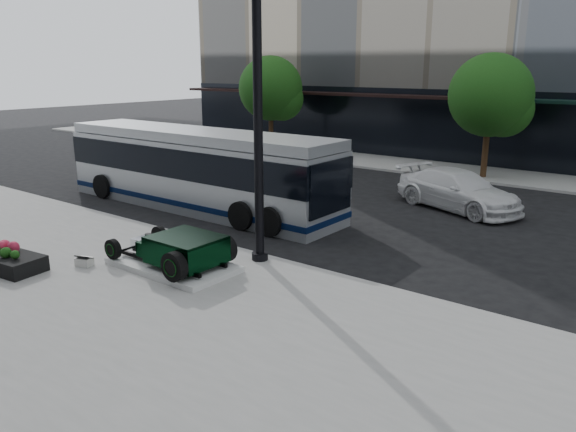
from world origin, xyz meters
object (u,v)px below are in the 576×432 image
Objects in this scene: flower_planter at (7,260)px; transit_bus at (197,169)px; lamppost at (258,122)px; white_sedan at (458,190)px; hot_rod at (181,249)px.

flower_planter is 8.16m from transit_bus.
lamppost is 0.66× the size of transit_bus.
flower_planter is 0.42× the size of white_sedan.
transit_bus reaches higher than hot_rod.
lamppost reaches higher than hot_rod.
hot_rod is at bearing -175.42° from white_sedan.
white_sedan is (1.98, 9.12, -3.10)m from lamppost.
transit_bus is 2.40× the size of white_sedan.
lamppost is 1.59× the size of white_sedan.
flower_planter is at bearing -135.90° from lamppost.
transit_bus is 9.82m from white_sedan.
hot_rod is at bearing 36.42° from flower_planter.
lamppost reaches higher than transit_bus.
hot_rod is at bearing -47.04° from transit_bus.
white_sedan reaches higher than hot_rod.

